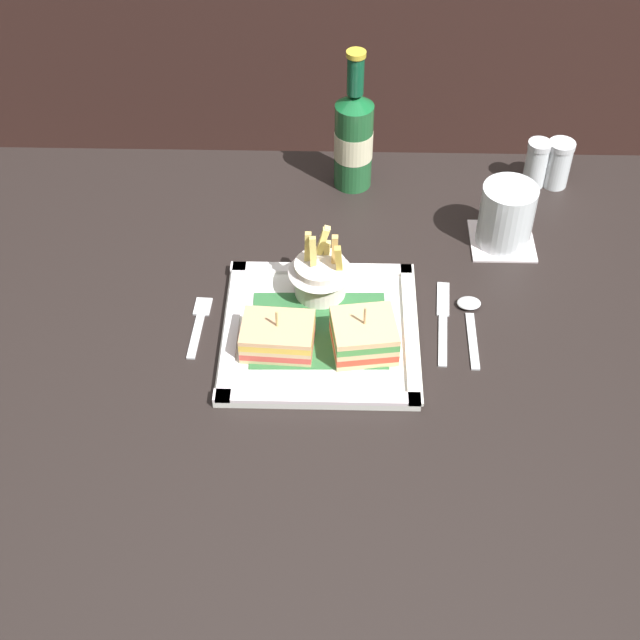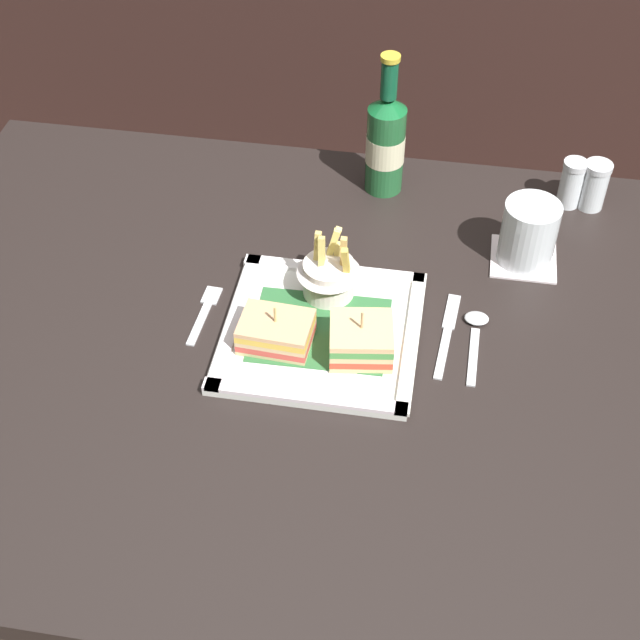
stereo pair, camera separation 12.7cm
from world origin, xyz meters
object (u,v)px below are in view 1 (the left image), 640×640
at_px(knife, 443,319).
at_px(spoon, 470,314).
at_px(sandwich_half_left, 278,336).
at_px(beer_bottle, 354,137).
at_px(fries_cup, 323,272).
at_px(pepper_shaker, 557,166).
at_px(square_plate, 321,332).
at_px(dining_table, 319,395).
at_px(fork, 199,323).
at_px(salt_shaker, 536,166).
at_px(sandwich_half_right, 364,336).
at_px(water_glass, 506,218).

xyz_separation_m(knife, spoon, (0.04, 0.01, 0.00)).
distance_m(knife, spoon, 0.04).
relative_size(sandwich_half_left, beer_bottle, 0.42).
xyz_separation_m(sandwich_half_left, fries_cup, (0.06, 0.11, 0.02)).
relative_size(fries_cup, pepper_shaker, 1.26).
bearing_deg(square_plate, beer_bottle, 82.89).
bearing_deg(beer_bottle, spoon, -61.82).
bearing_deg(dining_table, fork, 167.46).
height_order(sandwich_half_left, spoon, sandwich_half_left).
bearing_deg(spoon, fries_cup, 170.86).
xyz_separation_m(fork, knife, (0.35, 0.02, 0.00)).
xyz_separation_m(dining_table, beer_bottle, (0.05, 0.38, 0.20)).
bearing_deg(sandwich_half_left, pepper_shaker, 41.79).
xyz_separation_m(dining_table, fries_cup, (0.00, 0.10, 0.16)).
relative_size(salt_shaker, pepper_shaker, 1.00).
bearing_deg(dining_table, sandwich_half_right, -12.87).
bearing_deg(sandwich_half_left, fork, 155.75).
relative_size(beer_bottle, knife, 1.44).
distance_m(sandwich_half_left, salt_shaker, 0.57).
height_order(dining_table, knife, knife).
relative_size(spoon, salt_shaker, 1.69).
xyz_separation_m(sandwich_half_left, salt_shaker, (0.41, 0.40, 0.01)).
distance_m(dining_table, salt_shaker, 0.54).
height_order(sandwich_half_right, fork, sandwich_half_right).
xyz_separation_m(water_glass, salt_shaker, (0.07, 0.15, -0.01)).
distance_m(dining_table, fork, 0.21).
distance_m(water_glass, fork, 0.50).
xyz_separation_m(fries_cup, spoon, (0.21, -0.03, -0.05)).
xyz_separation_m(fork, spoon, (0.39, 0.02, 0.00)).
bearing_deg(water_glass, spoon, -111.49).
height_order(knife, spoon, spoon).
bearing_deg(pepper_shaker, beer_bottle, -179.28).
height_order(fries_cup, salt_shaker, fries_cup).
distance_m(water_glass, salt_shaker, 0.17).
height_order(beer_bottle, knife, beer_bottle).
height_order(spoon, pepper_shaker, pepper_shaker).
relative_size(sandwich_half_right, fries_cup, 0.91).
distance_m(sandwich_half_right, beer_bottle, 0.40).
relative_size(fries_cup, fork, 0.86).
bearing_deg(square_plate, knife, 11.35).
distance_m(spoon, pepper_shaker, 0.37).
distance_m(water_glass, knife, 0.21).
xyz_separation_m(knife, salt_shaker, (0.18, 0.33, 0.04)).
bearing_deg(salt_shaker, knife, -118.00).
distance_m(beer_bottle, water_glass, 0.28).
relative_size(beer_bottle, fork, 2.00).
bearing_deg(fork, square_plate, -6.12).
height_order(fork, pepper_shaker, pepper_shaker).
xyz_separation_m(sandwich_half_left, knife, (0.23, 0.07, -0.03)).
xyz_separation_m(sandwich_half_left, fork, (-0.12, 0.05, -0.03)).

